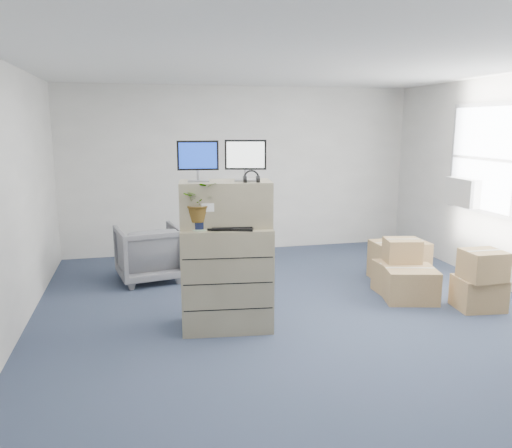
# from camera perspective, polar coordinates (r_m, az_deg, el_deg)

# --- Properties ---
(ground) EXTENTS (7.00, 7.00, 0.00)m
(ground) POSITION_cam_1_polar(r_m,az_deg,el_deg) (5.61, 5.83, -11.45)
(ground) COLOR #252D43
(ground) RESTS_ON ground
(wall_back) EXTENTS (6.00, 0.02, 2.80)m
(wall_back) POSITION_cam_1_polar(r_m,az_deg,el_deg) (8.60, -1.73, 6.20)
(wall_back) COLOR #B7B4AD
(wall_back) RESTS_ON ground
(ac_unit) EXTENTS (0.24, 0.60, 0.40)m
(ac_unit) POSITION_cam_1_polar(r_m,az_deg,el_deg) (7.84, 22.72, 3.37)
(ac_unit) COLOR silver
(ac_unit) RESTS_ON wall_right
(filing_cabinet_lower) EXTENTS (1.01, 0.69, 1.11)m
(filing_cabinet_lower) POSITION_cam_1_polar(r_m,az_deg,el_deg) (5.39, -3.38, -6.10)
(filing_cabinet_lower) COLOR #83785A
(filing_cabinet_lower) RESTS_ON ground
(filing_cabinet_upper) EXTENTS (1.00, 0.59, 0.48)m
(filing_cabinet_upper) POSITION_cam_1_polar(r_m,az_deg,el_deg) (5.26, -3.51, 2.35)
(filing_cabinet_upper) COLOR #83785A
(filing_cabinet_upper) RESTS_ON filing_cabinet_lower
(monitor_left) EXTENTS (0.42, 0.18, 0.42)m
(monitor_left) POSITION_cam_1_polar(r_m,az_deg,el_deg) (5.18, -6.65, 7.43)
(monitor_left) COLOR #99999E
(monitor_left) RESTS_ON filing_cabinet_upper
(monitor_right) EXTENTS (0.42, 0.22, 0.42)m
(monitor_right) POSITION_cam_1_polar(r_m,az_deg,el_deg) (5.20, -1.19, 7.55)
(monitor_right) COLOR #99999E
(monitor_right) RESTS_ON filing_cabinet_upper
(headphones) EXTENTS (0.16, 0.04, 0.16)m
(headphones) POSITION_cam_1_polar(r_m,az_deg,el_deg) (5.09, -0.53, 5.28)
(headphones) COLOR black
(headphones) RESTS_ON filing_cabinet_upper
(keyboard) EXTENTS (0.50, 0.33, 0.02)m
(keyboard) POSITION_cam_1_polar(r_m,az_deg,el_deg) (5.11, -2.86, -0.48)
(keyboard) COLOR black
(keyboard) RESTS_ON filing_cabinet_lower
(mouse) EXTENTS (0.11, 0.09, 0.03)m
(mouse) POSITION_cam_1_polar(r_m,az_deg,el_deg) (5.14, -0.02, -0.33)
(mouse) COLOR silver
(mouse) RESTS_ON filing_cabinet_lower
(water_bottle) EXTENTS (0.08, 0.08, 0.27)m
(water_bottle) POSITION_cam_1_polar(r_m,az_deg,el_deg) (5.25, -2.54, 1.21)
(water_bottle) COLOR #95999E
(water_bottle) RESTS_ON filing_cabinet_lower
(phone_dock) EXTENTS (0.06, 0.05, 0.13)m
(phone_dock) POSITION_cam_1_polar(r_m,az_deg,el_deg) (5.25, -4.08, 0.17)
(phone_dock) COLOR silver
(phone_dock) RESTS_ON filing_cabinet_lower
(external_drive) EXTENTS (0.22, 0.18, 0.06)m
(external_drive) POSITION_cam_1_polar(r_m,az_deg,el_deg) (5.39, 0.20, 0.34)
(external_drive) COLOR black
(external_drive) RESTS_ON filing_cabinet_lower
(tissue_box) EXTENTS (0.25, 0.17, 0.09)m
(tissue_box) POSITION_cam_1_polar(r_m,az_deg,el_deg) (5.36, -0.06, 1.06)
(tissue_box) COLOR #47B2F2
(tissue_box) RESTS_ON external_drive
(potted_plant) EXTENTS (0.44, 0.47, 0.40)m
(potted_plant) POSITION_cam_1_polar(r_m,az_deg,el_deg) (5.09, -6.55, 1.88)
(potted_plant) COLOR #A4C09B
(potted_plant) RESTS_ON filing_cabinet_lower
(office_chair) EXTENTS (0.96, 0.92, 0.86)m
(office_chair) POSITION_cam_1_polar(r_m,az_deg,el_deg) (7.17, -12.16, -2.97)
(office_chair) COLOR #5A5A5F
(office_chair) RESTS_ON ground
(cardboard_boxes) EXTENTS (1.30, 1.80, 0.73)m
(cardboard_boxes) POSITION_cam_1_polar(r_m,az_deg,el_deg) (6.85, 18.07, -5.23)
(cardboard_boxes) COLOR olive
(cardboard_boxes) RESTS_ON ground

